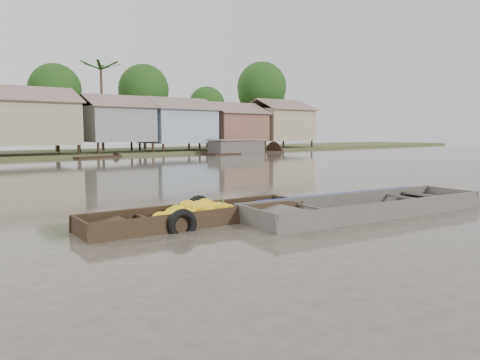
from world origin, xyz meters
TOP-DOWN VIEW (x-y plane):
  - ground at (0.00, 0.00)m, footprint 120.00×120.00m
  - riverbank at (3.03, 31.86)m, footprint 120.00×12.47m
  - banana_boat at (-1.49, 0.50)m, footprint 5.39×1.59m
  - viewer_boat at (2.53, -1.14)m, footprint 6.97×2.61m
  - distant_boats at (12.17, 25.22)m, footprint 44.30×3.52m

SIDE VIEW (x-z plane):
  - ground at x=0.00m, z-range 0.00..0.00m
  - viewer_boat at x=2.53m, z-range -0.23..0.32m
  - banana_boat at x=-1.49m, z-range -0.24..0.53m
  - distant_boats at x=12.17m, z-range -0.44..0.93m
  - riverbank at x=3.03m, z-range -2.04..8.18m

